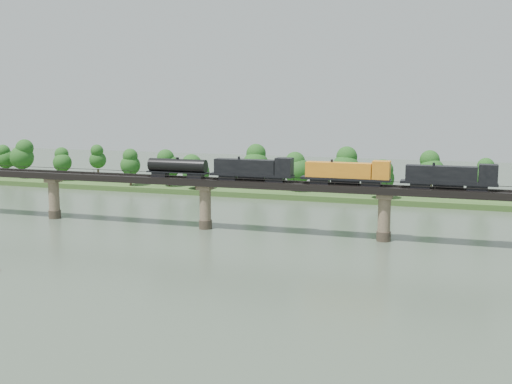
% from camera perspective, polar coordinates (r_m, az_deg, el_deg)
% --- Properties ---
extents(ground, '(400.00, 400.00, 0.00)m').
position_cam_1_polar(ground, '(119.98, -9.98, -6.07)').
color(ground, '#3A4939').
rests_on(ground, ground).
extents(far_bank, '(300.00, 24.00, 1.60)m').
position_cam_1_polar(far_bank, '(197.41, 1.56, 0.14)').
color(far_bank, '#304F1F').
rests_on(far_bank, ground).
extents(bridge, '(236.00, 30.00, 11.50)m').
position_cam_1_polar(bridge, '(145.37, -4.53, -1.16)').
color(bridge, '#473A2D').
rests_on(bridge, ground).
extents(bridge_superstructure, '(220.00, 4.90, 0.75)m').
position_cam_1_polar(bridge_superstructure, '(144.41, -4.56, 1.32)').
color(bridge_superstructure, black).
rests_on(bridge_superstructure, bridge).
extents(far_treeline, '(289.06, 17.54, 13.60)m').
position_cam_1_polar(far_treeline, '(194.59, -1.12, 2.40)').
color(far_treeline, '#382619').
rests_on(far_treeline, far_bank).
extents(freight_train, '(75.87, 2.96, 5.22)m').
position_cam_1_polar(freight_train, '(136.62, 5.18, 1.82)').
color(freight_train, black).
rests_on(freight_train, bridge).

